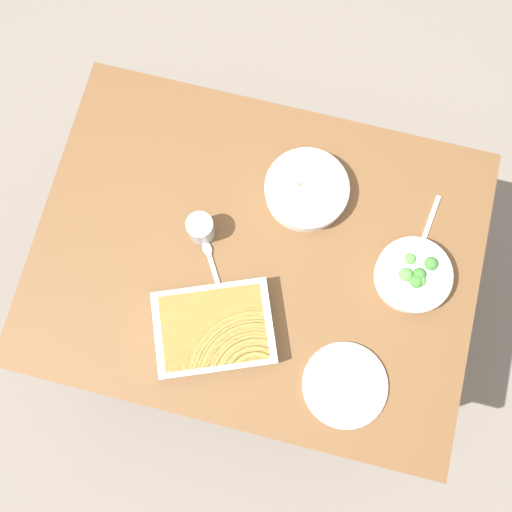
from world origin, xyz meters
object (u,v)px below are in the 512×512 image
stew_bowl (306,190)px  spoon_by_broccoli (426,233)px  baking_dish (214,328)px  spoon_by_stew (300,207)px  drink_cup (201,229)px  spoon_spare (212,263)px  broccoli_bowl (413,275)px  side_plate (345,385)px

stew_bowl → spoon_by_broccoli: (-0.34, 0.03, -0.03)m
stew_bowl → baking_dish: (0.15, 0.42, 0.00)m
stew_bowl → spoon_by_stew: bearing=83.1°
drink_cup → stew_bowl: bearing=-144.6°
stew_bowl → spoon_spare: (0.20, 0.25, -0.03)m
drink_cup → spoon_by_broccoli: drink_cup is taller
baking_dish → spoon_by_broccoli: (-0.49, -0.39, -0.03)m
drink_cup → spoon_by_stew: size_ratio=0.48×
broccoli_bowl → side_plate: 0.34m
baking_dish → side_plate: baking_dish is taller
spoon_by_broccoli → spoon_spare: 0.59m
broccoli_bowl → drink_cup: drink_cup is taller
stew_bowl → side_plate: (-0.21, 0.48, -0.03)m
drink_cup → spoon_by_broccoli: (-0.59, -0.15, -0.03)m
stew_bowl → spoon_by_stew: stew_bowl is taller
stew_bowl → spoon_by_stew: size_ratio=1.31×
spoon_spare → spoon_by_broccoli: bearing=-157.7°
broccoli_bowl → baking_dish: (0.47, 0.26, 0.00)m
drink_cup → side_plate: size_ratio=0.39×
broccoli_bowl → baking_dish: broccoli_bowl is taller
baking_dish → side_plate: size_ratio=1.64×
spoon_by_broccoli → side_plate: bearing=73.9°
baking_dish → spoon_by_stew: baking_dish is taller
baking_dish → drink_cup: 0.27m
drink_cup → spoon_by_stew: (-0.24, -0.13, -0.03)m
broccoli_bowl → baking_dish: bearing=29.0°
spoon_by_stew → spoon_by_broccoli: 0.35m
drink_cup → spoon_spare: 0.10m
spoon_spare → stew_bowl: bearing=-128.3°
drink_cup → spoon_by_broccoli: 0.61m
stew_bowl → drink_cup: size_ratio=2.72×
broccoli_bowl → spoon_spare: (0.53, 0.09, -0.03)m
broccoli_bowl → spoon_by_stew: (0.33, -0.12, -0.03)m
side_plate → spoon_spare: side_plate is taller
baking_dish → spoon_spare: bearing=-72.4°
drink_cup → spoon_spare: (-0.05, 0.08, -0.03)m
spoon_spare → drink_cup: bearing=-58.3°
baking_dish → spoon_spare: 0.18m
baking_dish → spoon_spare: baking_dish is taller
side_plate → baking_dish: bearing=-9.0°
stew_bowl → side_plate: 0.53m
drink_cup → side_plate: bearing=146.7°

